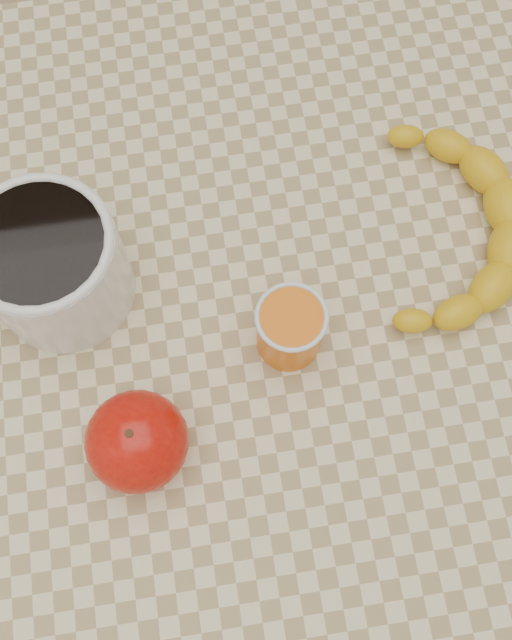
{
  "coord_description": "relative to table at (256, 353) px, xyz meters",
  "views": [
    {
      "loc": [
        -0.03,
        -0.2,
        1.36
      ],
      "look_at": [
        0.0,
        0.0,
        0.77
      ],
      "focal_mm": 40.0,
      "sensor_mm": 36.0,
      "label": 1
    }
  ],
  "objects": [
    {
      "name": "ground",
      "position": [
        0.0,
        0.0,
        -0.66
      ],
      "size": [
        3.0,
        3.0,
        0.0
      ],
      "primitive_type": "plane",
      "color": "tan",
      "rests_on": "ground"
    },
    {
      "name": "table",
      "position": [
        0.0,
        0.0,
        0.0
      ],
      "size": [
        0.8,
        0.8,
        0.75
      ],
      "color": "beige",
      "rests_on": "ground"
    },
    {
      "name": "coffee_mug",
      "position": [
        -0.17,
        0.06,
        0.14
      ],
      "size": [
        0.18,
        0.13,
        0.11
      ],
      "color": "silver",
      "rests_on": "table"
    },
    {
      "name": "orange_juice_glass",
      "position": [
        0.03,
        -0.02,
        0.12
      ],
      "size": [
        0.06,
        0.06,
        0.07
      ],
      "color": "#DB5D06",
      "rests_on": "table"
    },
    {
      "name": "apple",
      "position": [
        -0.11,
        -0.09,
        0.12
      ],
      "size": [
        0.1,
        0.1,
        0.08
      ],
      "color": "#A00805",
      "rests_on": "table"
    },
    {
      "name": "banana",
      "position": [
        0.19,
        0.06,
        0.11
      ],
      "size": [
        0.34,
        0.37,
        0.04
      ],
      "primitive_type": null,
      "rotation": [
        0.0,
        0.0,
        -0.36
      ],
      "color": "gold",
      "rests_on": "table"
    }
  ]
}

